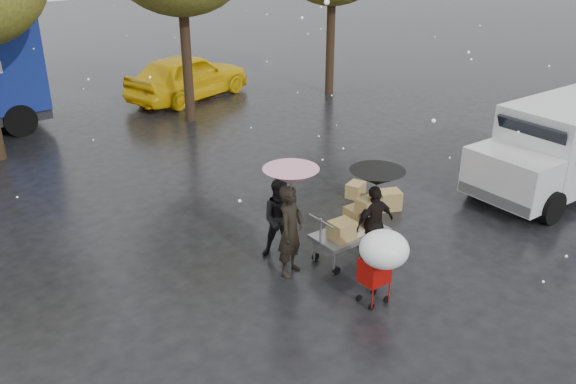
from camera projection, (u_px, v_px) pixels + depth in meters
ground at (321, 272)px, 11.67m from camera, size 90.00×90.00×0.00m
person_pink at (291, 231)px, 11.28m from camera, size 0.78×0.68×1.80m
person_middle at (282, 219)px, 11.91m from camera, size 1.00×0.95×1.64m
person_black at (374, 224)px, 11.79m from camera, size 0.94×0.43×1.58m
umbrella_pink at (291, 177)px, 10.83m from camera, size 1.02×1.02×2.15m
umbrella_black at (377, 178)px, 11.39m from camera, size 1.06×1.06×1.91m
vendor_cart at (354, 224)px, 11.89m from camera, size 1.52×0.80×1.27m
shopping_cart at (383, 253)px, 10.21m from camera, size 0.84×0.84×1.46m
white_van at (564, 145)px, 14.75m from camera, size 4.91×2.18×2.20m
box_ground_near at (389, 200)px, 14.11m from camera, size 0.61×0.56×0.45m
box_ground_far at (356, 190)px, 14.75m from camera, size 0.55×0.50×0.35m
yellow_taxi at (188, 76)px, 22.52m from camera, size 5.33×3.32×1.69m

